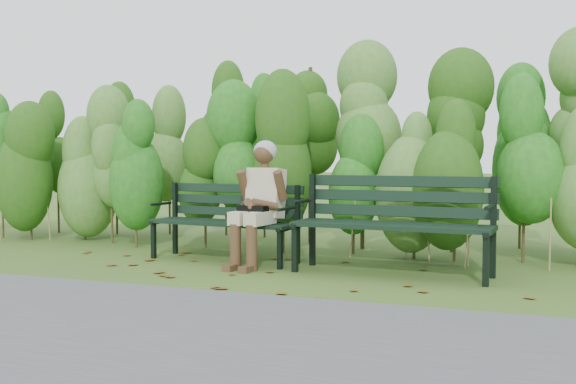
% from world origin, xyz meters
% --- Properties ---
extents(ground, '(80.00, 80.00, 0.00)m').
position_xyz_m(ground, '(0.00, 0.00, 0.00)').
color(ground, '#3A5622').
extents(footpath, '(60.00, 2.50, 0.01)m').
position_xyz_m(footpath, '(0.00, -2.20, 0.01)').
color(footpath, '#474749').
rests_on(footpath, ground).
extents(hedge_band, '(11.04, 1.67, 2.42)m').
position_xyz_m(hedge_band, '(0.00, 1.86, 1.26)').
color(hedge_band, '#47381E').
rests_on(hedge_band, ground).
extents(leaf_litter, '(5.87, 2.11, 0.01)m').
position_xyz_m(leaf_litter, '(0.19, -0.20, 0.00)').
color(leaf_litter, brown).
rests_on(leaf_litter, ground).
extents(bench_left, '(1.66, 0.70, 0.80)m').
position_xyz_m(bench_left, '(-0.80, 0.66, 0.47)').
color(bench_left, black).
rests_on(bench_left, ground).
extents(bench_right, '(1.87, 0.71, 0.92)m').
position_xyz_m(bench_right, '(1.02, 0.46, 0.54)').
color(bench_right, black).
rests_on(bench_right, ground).
extents(seated_woman, '(0.53, 0.78, 1.26)m').
position_xyz_m(seated_woman, '(-0.34, 0.44, 0.70)').
color(seated_woman, beige).
rests_on(seated_woman, ground).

